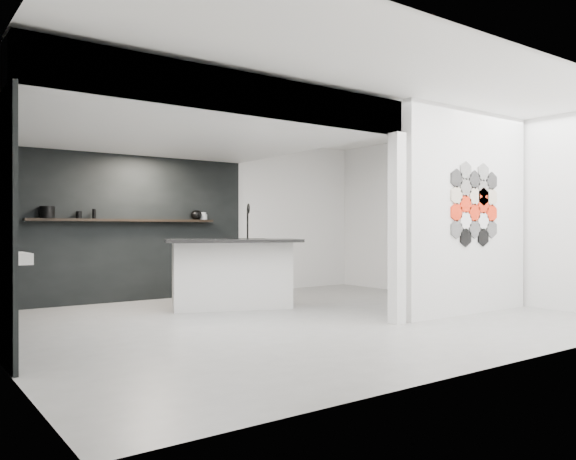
{
  "coord_description": "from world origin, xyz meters",
  "views": [
    {
      "loc": [
        -4.3,
        -5.82,
        1.18
      ],
      "look_at": [
        0.1,
        0.3,
        1.15
      ],
      "focal_mm": 35.0,
      "sensor_mm": 36.0,
      "label": 1
    }
  ],
  "objects_px": {
    "wall_basin": "(8,259)",
    "stockpot": "(47,212)",
    "bottle_dark": "(94,214)",
    "glass_vase": "(204,216)",
    "partition_panel": "(468,212)",
    "glass_bowl": "(204,217)",
    "kettle": "(196,215)",
    "utensil_cup": "(79,215)",
    "kitchen_island": "(232,273)"
  },
  "relations": [
    {
      "from": "partition_panel",
      "to": "kitchen_island",
      "type": "distance_m",
      "value": 3.45
    },
    {
      "from": "partition_panel",
      "to": "bottle_dark",
      "type": "distance_m",
      "value": 5.52
    },
    {
      "from": "partition_panel",
      "to": "kettle",
      "type": "xyz_separation_m",
      "value": [
        -2.22,
        3.87,
        0.0
      ]
    },
    {
      "from": "kitchen_island",
      "to": "glass_vase",
      "type": "relative_size",
      "value": 16.54
    },
    {
      "from": "stockpot",
      "to": "glass_bowl",
      "type": "height_order",
      "value": "stockpot"
    },
    {
      "from": "wall_basin",
      "to": "partition_panel",
      "type": "bearing_deg",
      "value": -18.23
    },
    {
      "from": "glass_vase",
      "to": "bottle_dark",
      "type": "bearing_deg",
      "value": 180.0
    },
    {
      "from": "kettle",
      "to": "stockpot",
      "type": "bearing_deg",
      "value": -158.99
    },
    {
      "from": "wall_basin",
      "to": "stockpot",
      "type": "height_order",
      "value": "stockpot"
    },
    {
      "from": "kettle",
      "to": "utensil_cup",
      "type": "xyz_separation_m",
      "value": [
        -1.95,
        0.0,
        -0.03
      ]
    },
    {
      "from": "stockpot",
      "to": "kitchen_island",
      "type": "bearing_deg",
      "value": -35.09
    },
    {
      "from": "partition_panel",
      "to": "stockpot",
      "type": "relative_size",
      "value": 13.16
    },
    {
      "from": "partition_panel",
      "to": "glass_bowl",
      "type": "height_order",
      "value": "partition_panel"
    },
    {
      "from": "glass_vase",
      "to": "glass_bowl",
      "type": "bearing_deg",
      "value": 0.0
    },
    {
      "from": "stockpot",
      "to": "bottle_dark",
      "type": "relative_size",
      "value": 1.44
    },
    {
      "from": "glass_bowl",
      "to": "bottle_dark",
      "type": "bearing_deg",
      "value": 180.0
    },
    {
      "from": "glass_bowl",
      "to": "stockpot",
      "type": "bearing_deg",
      "value": 180.0
    },
    {
      "from": "wall_basin",
      "to": "stockpot",
      "type": "relative_size",
      "value": 2.82
    },
    {
      "from": "kitchen_island",
      "to": "utensil_cup",
      "type": "relative_size",
      "value": 19.1
    },
    {
      "from": "stockpot",
      "to": "wall_basin",
      "type": "bearing_deg",
      "value": -112.45
    },
    {
      "from": "glass_vase",
      "to": "partition_panel",
      "type": "bearing_deg",
      "value": -61.77
    },
    {
      "from": "partition_panel",
      "to": "stockpot",
      "type": "distance_m",
      "value": 6.02
    },
    {
      "from": "kettle",
      "to": "utensil_cup",
      "type": "relative_size",
      "value": 1.76
    },
    {
      "from": "stockpot",
      "to": "glass_vase",
      "type": "height_order",
      "value": "stockpot"
    },
    {
      "from": "kettle",
      "to": "utensil_cup",
      "type": "distance_m",
      "value": 1.95
    },
    {
      "from": "kitchen_island",
      "to": "bottle_dark",
      "type": "relative_size",
      "value": 14.2
    },
    {
      "from": "kettle",
      "to": "glass_vase",
      "type": "distance_m",
      "value": 0.14
    },
    {
      "from": "stockpot",
      "to": "utensil_cup",
      "type": "distance_m",
      "value": 0.45
    },
    {
      "from": "stockpot",
      "to": "bottle_dark",
      "type": "distance_m",
      "value": 0.68
    },
    {
      "from": "glass_bowl",
      "to": "utensil_cup",
      "type": "xyz_separation_m",
      "value": [
        -2.09,
        0.0,
        0.01
      ]
    },
    {
      "from": "stockpot",
      "to": "glass_vase",
      "type": "xyz_separation_m",
      "value": [
        2.54,
        0.0,
        -0.02
      ]
    },
    {
      "from": "glass_vase",
      "to": "utensil_cup",
      "type": "relative_size",
      "value": 1.15
    },
    {
      "from": "kitchen_island",
      "to": "bottle_dark",
      "type": "height_order",
      "value": "kitchen_island"
    },
    {
      "from": "kitchen_island",
      "to": "kettle",
      "type": "xyz_separation_m",
      "value": [
        0.19,
        1.55,
        0.88
      ]
    },
    {
      "from": "wall_basin",
      "to": "glass_vase",
      "type": "xyz_separation_m",
      "value": [
        3.39,
        2.07,
        0.53
      ]
    },
    {
      "from": "kettle",
      "to": "utensil_cup",
      "type": "height_order",
      "value": "kettle"
    },
    {
      "from": "wall_basin",
      "to": "kitchen_island",
      "type": "height_order",
      "value": "kitchen_island"
    },
    {
      "from": "partition_panel",
      "to": "stockpot",
      "type": "xyz_separation_m",
      "value": [
        -4.61,
        3.87,
        0.01
      ]
    },
    {
      "from": "bottle_dark",
      "to": "utensil_cup",
      "type": "xyz_separation_m",
      "value": [
        -0.23,
        0.0,
        -0.02
      ]
    },
    {
      "from": "kitchen_island",
      "to": "bottle_dark",
      "type": "bearing_deg",
      "value": 156.18
    },
    {
      "from": "wall_basin",
      "to": "kettle",
      "type": "distance_m",
      "value": 3.89
    },
    {
      "from": "partition_panel",
      "to": "kitchen_island",
      "type": "relative_size",
      "value": 1.33
    },
    {
      "from": "glass_bowl",
      "to": "bottle_dark",
      "type": "height_order",
      "value": "bottle_dark"
    },
    {
      "from": "kettle",
      "to": "bottle_dark",
      "type": "distance_m",
      "value": 1.72
    },
    {
      "from": "glass_bowl",
      "to": "wall_basin",
      "type": "bearing_deg",
      "value": -148.65
    },
    {
      "from": "partition_panel",
      "to": "glass_vase",
      "type": "bearing_deg",
      "value": 118.23
    },
    {
      "from": "glass_bowl",
      "to": "glass_vase",
      "type": "bearing_deg",
      "value": 0.0
    },
    {
      "from": "kitchen_island",
      "to": "utensil_cup",
      "type": "distance_m",
      "value": 2.49
    },
    {
      "from": "kettle",
      "to": "bottle_dark",
      "type": "xyz_separation_m",
      "value": [
        -1.72,
        0.0,
        -0.01
      ]
    },
    {
      "from": "bottle_dark",
      "to": "stockpot",
      "type": "bearing_deg",
      "value": 180.0
    }
  ]
}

